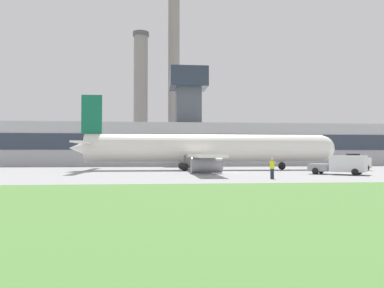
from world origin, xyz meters
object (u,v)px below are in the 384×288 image
pushback_tug (353,163)px  baggage_truck (342,165)px  ground_crew_person (272,168)px  airplane (203,149)px

pushback_tug → baggage_truck: bearing=-124.4°
baggage_truck → ground_crew_person: baggage_truck is taller
ground_crew_person → airplane: bearing=101.7°
pushback_tug → airplane: bearing=172.1°
airplane → ground_crew_person: airplane is taller
pushback_tug → ground_crew_person: pushback_tug is taller
airplane → baggage_truck: airplane is taller
baggage_truck → pushback_tug: bearing=55.6°
pushback_tug → ground_crew_person: (-15.57, -15.02, -0.07)m
pushback_tug → baggage_truck: pushback_tug is taller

